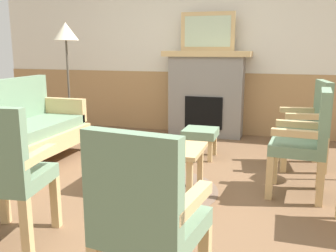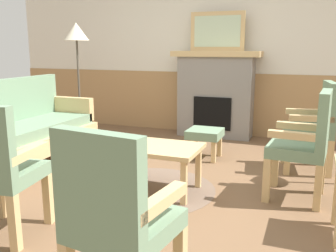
{
  "view_description": "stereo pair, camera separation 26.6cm",
  "coord_description": "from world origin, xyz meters",
  "px_view_note": "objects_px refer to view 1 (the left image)",
  "views": [
    {
      "loc": [
        1.08,
        -3.2,
        1.34
      ],
      "look_at": [
        0.0,
        0.35,
        0.55
      ],
      "focal_mm": 39.88,
      "sensor_mm": 36.0,
      "label": 1
    },
    {
      "loc": [
        1.33,
        -3.12,
        1.34
      ],
      "look_at": [
        0.0,
        0.35,
        0.55
      ],
      "focal_mm": 39.88,
      "sensor_mm": 36.0,
      "label": 2
    }
  ],
  "objects_px": {
    "fireplace": "(206,93)",
    "floor_lamp_by_couch": "(66,39)",
    "book_on_table": "(135,145)",
    "armchair_by_window_left": "(309,121)",
    "armchair_front_center": "(146,215)",
    "armchair_near_fireplace": "(307,138)",
    "framed_picture": "(208,31)",
    "coffee_table": "(152,151)",
    "couch": "(19,133)",
    "armchair_front_left": "(4,169)",
    "footstool": "(200,135)"
  },
  "relations": [
    {
      "from": "fireplace",
      "to": "floor_lamp_by_couch",
      "type": "height_order",
      "value": "floor_lamp_by_couch"
    },
    {
      "from": "book_on_table",
      "to": "armchair_by_window_left",
      "type": "height_order",
      "value": "armchair_by_window_left"
    },
    {
      "from": "fireplace",
      "to": "floor_lamp_by_couch",
      "type": "xyz_separation_m",
      "value": [
        -1.88,
        -0.78,
        0.8
      ]
    },
    {
      "from": "book_on_table",
      "to": "armchair_front_center",
      "type": "xyz_separation_m",
      "value": [
        0.66,
        -1.51,
        0.08
      ]
    },
    {
      "from": "armchair_front_center",
      "to": "armchair_near_fireplace",
      "type": "bearing_deg",
      "value": 65.96
    },
    {
      "from": "fireplace",
      "to": "armchair_near_fireplace",
      "type": "relative_size",
      "value": 1.33
    },
    {
      "from": "framed_picture",
      "to": "armchair_front_center",
      "type": "relative_size",
      "value": 0.82
    },
    {
      "from": "floor_lamp_by_couch",
      "to": "framed_picture",
      "type": "bearing_deg",
      "value": 22.43
    },
    {
      "from": "fireplace",
      "to": "armchair_front_center",
      "type": "distance_m",
      "value": 4.01
    },
    {
      "from": "coffee_table",
      "to": "couch",
      "type": "bearing_deg",
      "value": 172.48
    },
    {
      "from": "armchair_near_fireplace",
      "to": "armchair_front_center",
      "type": "xyz_separation_m",
      "value": [
        -0.84,
        -1.89,
        0.0
      ]
    },
    {
      "from": "fireplace",
      "to": "coffee_table",
      "type": "xyz_separation_m",
      "value": [
        -0.05,
        -2.37,
        -0.27
      ]
    },
    {
      "from": "floor_lamp_by_couch",
      "to": "fireplace",
      "type": "bearing_deg",
      "value": 22.43
    },
    {
      "from": "armchair_by_window_left",
      "to": "armchair_front_left",
      "type": "xyz_separation_m",
      "value": [
        -2.06,
        -2.39,
        0.0
      ]
    },
    {
      "from": "couch",
      "to": "armchair_front_center",
      "type": "bearing_deg",
      "value": -39.85
    },
    {
      "from": "couch",
      "to": "book_on_table",
      "type": "bearing_deg",
      "value": -11.52
    },
    {
      "from": "floor_lamp_by_couch",
      "to": "coffee_table",
      "type": "bearing_deg",
      "value": -40.96
    },
    {
      "from": "couch",
      "to": "armchair_by_window_left",
      "type": "distance_m",
      "value": 3.24
    },
    {
      "from": "framed_picture",
      "to": "armchair_front_left",
      "type": "bearing_deg",
      "value": -100.39
    },
    {
      "from": "framed_picture",
      "to": "armchair_by_window_left",
      "type": "relative_size",
      "value": 0.82
    },
    {
      "from": "fireplace",
      "to": "footstool",
      "type": "xyz_separation_m",
      "value": [
        0.17,
        -1.19,
        -0.37
      ]
    },
    {
      "from": "framed_picture",
      "to": "coffee_table",
      "type": "height_order",
      "value": "framed_picture"
    },
    {
      "from": "armchair_near_fireplace",
      "to": "armchair_by_window_left",
      "type": "height_order",
      "value": "same"
    },
    {
      "from": "footstool",
      "to": "floor_lamp_by_couch",
      "type": "bearing_deg",
      "value": 168.69
    },
    {
      "from": "footstool",
      "to": "armchair_by_window_left",
      "type": "xyz_separation_m",
      "value": [
        1.23,
        -0.02,
        0.25
      ]
    },
    {
      "from": "armchair_near_fireplace",
      "to": "armchair_front_left",
      "type": "xyz_separation_m",
      "value": [
        -1.99,
        -1.51,
        0.0
      ]
    },
    {
      "from": "couch",
      "to": "armchair_front_left",
      "type": "bearing_deg",
      "value": -54.38
    },
    {
      "from": "armchair_by_window_left",
      "to": "coffee_table",
      "type": "bearing_deg",
      "value": -141.25
    },
    {
      "from": "footstool",
      "to": "armchair_front_center",
      "type": "xyz_separation_m",
      "value": [
        0.32,
        -2.79,
        0.25
      ]
    },
    {
      "from": "book_on_table",
      "to": "footstool",
      "type": "bearing_deg",
      "value": 75.0
    },
    {
      "from": "fireplace",
      "to": "coffee_table",
      "type": "relative_size",
      "value": 1.35
    },
    {
      "from": "footstool",
      "to": "armchair_near_fireplace",
      "type": "distance_m",
      "value": 1.49
    },
    {
      "from": "couch",
      "to": "footstool",
      "type": "height_order",
      "value": "couch"
    },
    {
      "from": "armchair_near_fireplace",
      "to": "floor_lamp_by_couch",
      "type": "xyz_separation_m",
      "value": [
        -3.21,
        1.31,
        0.91
      ]
    },
    {
      "from": "armchair_by_window_left",
      "to": "footstool",
      "type": "bearing_deg",
      "value": 178.84
    },
    {
      "from": "book_on_table",
      "to": "footstool",
      "type": "xyz_separation_m",
      "value": [
        0.34,
        1.28,
        -0.17
      ]
    },
    {
      "from": "couch",
      "to": "book_on_table",
      "type": "distance_m",
      "value": 1.55
    },
    {
      "from": "armchair_front_left",
      "to": "floor_lamp_by_couch",
      "type": "height_order",
      "value": "floor_lamp_by_couch"
    },
    {
      "from": "book_on_table",
      "to": "footstool",
      "type": "distance_m",
      "value": 1.33
    },
    {
      "from": "book_on_table",
      "to": "armchair_front_left",
      "type": "height_order",
      "value": "armchair_front_left"
    },
    {
      "from": "armchair_near_fireplace",
      "to": "armchair_front_center",
      "type": "bearing_deg",
      "value": -114.04
    },
    {
      "from": "fireplace",
      "to": "armchair_front_center",
      "type": "xyz_separation_m",
      "value": [
        0.49,
        -3.98,
        -0.11
      ]
    },
    {
      "from": "armchair_front_center",
      "to": "armchair_by_window_left",
      "type": "bearing_deg",
      "value": 71.7
    },
    {
      "from": "armchair_near_fireplace",
      "to": "armchair_front_center",
      "type": "relative_size",
      "value": 1.0
    },
    {
      "from": "fireplace",
      "to": "armchair_by_window_left",
      "type": "distance_m",
      "value": 1.86
    },
    {
      "from": "book_on_table",
      "to": "armchair_by_window_left",
      "type": "distance_m",
      "value": 2.01
    },
    {
      "from": "fireplace",
      "to": "armchair_front_left",
      "type": "bearing_deg",
      "value": -100.39
    },
    {
      "from": "coffee_table",
      "to": "armchair_front_center",
      "type": "bearing_deg",
      "value": -71.6
    },
    {
      "from": "coffee_table",
      "to": "armchair_front_center",
      "type": "xyz_separation_m",
      "value": [
        0.53,
        -1.6,
        0.15
      ]
    },
    {
      "from": "couch",
      "to": "armchair_front_left",
      "type": "relative_size",
      "value": 1.84
    }
  ]
}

